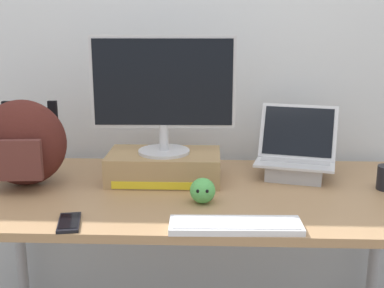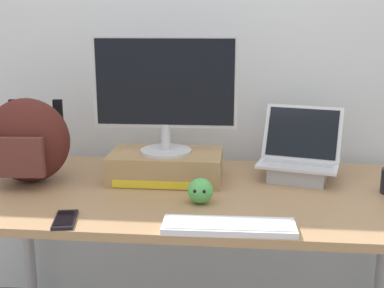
% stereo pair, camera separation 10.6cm
% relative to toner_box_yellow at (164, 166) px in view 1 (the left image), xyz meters
% --- Properties ---
extents(back_wall, '(7.00, 0.10, 2.60)m').
position_rel_toner_box_yellow_xyz_m(back_wall, '(0.12, 0.40, 0.50)').
color(back_wall, silver).
rests_on(back_wall, ground).
extents(desk, '(1.79, 0.84, 0.74)m').
position_rel_toner_box_yellow_xyz_m(desk, '(0.12, -0.12, -0.12)').
color(desk, '#A87F56').
rests_on(desk, ground).
extents(toner_box_yellow, '(0.45, 0.26, 0.11)m').
position_rel_toner_box_yellow_xyz_m(toner_box_yellow, '(0.00, 0.00, 0.00)').
color(toner_box_yellow, '#A88456').
rests_on(toner_box_yellow, desk).
extents(desktop_monitor, '(0.56, 0.20, 0.46)m').
position_rel_toner_box_yellow_xyz_m(desktop_monitor, '(0.00, -0.00, 0.30)').
color(desktop_monitor, silver).
rests_on(desktop_monitor, toner_box_yellow).
extents(open_laptop, '(0.36, 0.30, 0.28)m').
position_rel_toner_box_yellow_xyz_m(open_laptop, '(0.53, 0.07, 0.00)').
color(open_laptop, '#ADADB2').
rests_on(open_laptop, desk).
extents(external_keyboard, '(0.41, 0.14, 0.02)m').
position_rel_toner_box_yellow_xyz_m(external_keyboard, '(0.27, -0.47, -0.05)').
color(external_keyboard, white).
rests_on(external_keyboard, desk).
extents(messenger_backpack, '(0.35, 0.29, 0.34)m').
position_rel_toner_box_yellow_xyz_m(messenger_backpack, '(-0.54, -0.08, 0.11)').
color(messenger_backpack, '#4C1E19').
rests_on(messenger_backpack, desk).
extents(cell_phone, '(0.09, 0.16, 0.01)m').
position_rel_toner_box_yellow_xyz_m(cell_phone, '(-0.26, -0.46, -0.05)').
color(cell_phone, black).
rests_on(cell_phone, desk).
extents(plush_toy, '(0.09, 0.09, 0.09)m').
position_rel_toner_box_yellow_xyz_m(plush_toy, '(0.16, -0.25, -0.01)').
color(plush_toy, '#56B256').
rests_on(plush_toy, desk).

